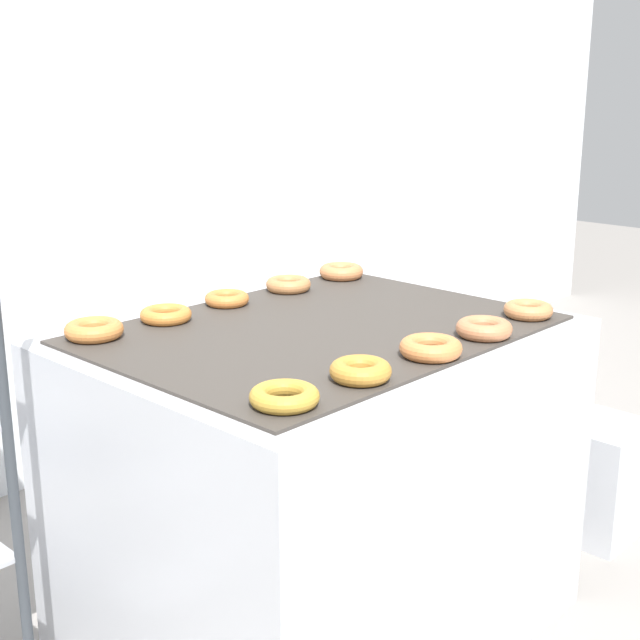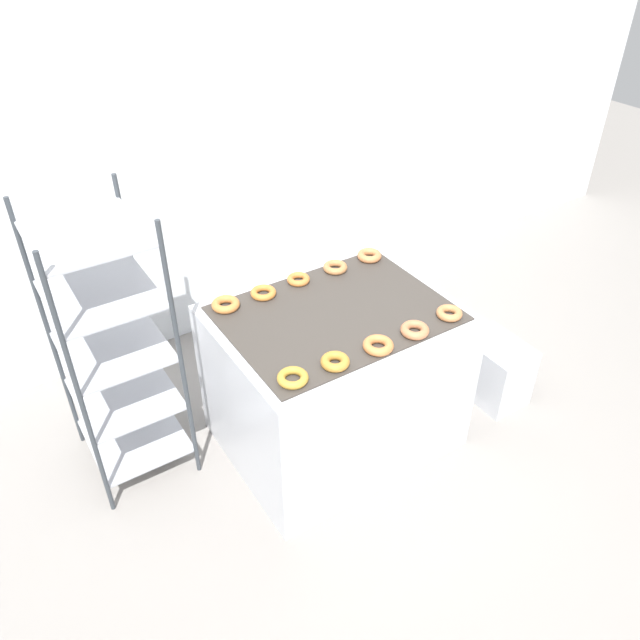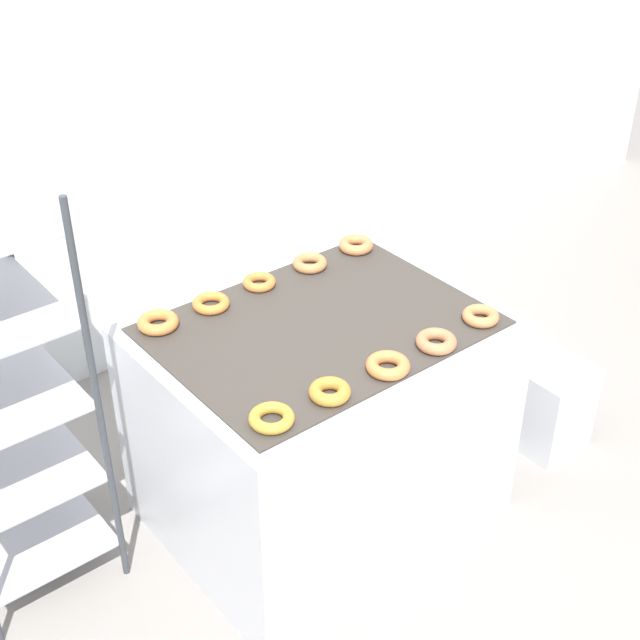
# 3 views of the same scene
# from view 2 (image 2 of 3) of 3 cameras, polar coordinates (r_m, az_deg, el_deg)

# --- Properties ---
(ground_plane) EXTENTS (14.00, 14.00, 0.00)m
(ground_plane) POSITION_cam_2_polar(r_m,az_deg,el_deg) (3.34, 8.48, -17.78)
(ground_plane) COLOR gray
(wall_back) EXTENTS (8.00, 0.05, 2.80)m
(wall_back) POSITION_cam_2_polar(r_m,az_deg,el_deg) (4.01, -10.15, 16.80)
(wall_back) COLOR silver
(wall_back) RESTS_ON ground_plane
(fryer_machine) EXTENTS (1.20, 0.94, 0.87)m
(fryer_machine) POSITION_cam_2_polar(r_m,az_deg,el_deg) (3.40, 1.38, -5.32)
(fryer_machine) COLOR #B7BABF
(fryer_machine) RESTS_ON ground_plane
(baking_rack_cart) EXTENTS (0.50, 0.59, 1.52)m
(baking_rack_cart) POSITION_cam_2_polar(r_m,az_deg,el_deg) (3.24, -18.39, -2.33)
(baking_rack_cart) COLOR #33383D
(baking_rack_cart) RESTS_ON ground_plane
(glaze_bin) EXTENTS (0.29, 0.40, 0.39)m
(glaze_bin) POSITION_cam_2_polar(r_m,az_deg,el_deg) (3.97, 15.66, -4.42)
(glaze_bin) COLOR #B7BABF
(glaze_bin) RESTS_ON ground_plane
(donut_near_leftmost) EXTENTS (0.14, 0.14, 0.04)m
(donut_near_leftmost) POSITION_cam_2_polar(r_m,az_deg,el_deg) (2.72, -2.51, -5.30)
(donut_near_leftmost) COLOR #AB812D
(donut_near_leftmost) RESTS_ON fryer_machine
(donut_near_left) EXTENTS (0.13, 0.13, 0.04)m
(donut_near_left) POSITION_cam_2_polar(r_m,az_deg,el_deg) (2.79, 1.39, -3.83)
(donut_near_left) COLOR #AC752C
(donut_near_left) RESTS_ON fryer_machine
(donut_near_center) EXTENTS (0.14, 0.14, 0.04)m
(donut_near_center) POSITION_cam_2_polar(r_m,az_deg,el_deg) (2.90, 5.29, -2.35)
(donut_near_center) COLOR #BF703B
(donut_near_center) RESTS_ON fryer_machine
(donut_near_right) EXTENTS (0.14, 0.14, 0.04)m
(donut_near_right) POSITION_cam_2_polar(r_m,az_deg,el_deg) (3.01, 8.66, -0.91)
(donut_near_right) COLOR #A86842
(donut_near_right) RESTS_ON fryer_machine
(donut_near_rightmost) EXTENTS (0.13, 0.13, 0.04)m
(donut_near_rightmost) POSITION_cam_2_polar(r_m,az_deg,el_deg) (3.16, 11.74, 0.61)
(donut_near_rightmost) COLOR #B07042
(donut_near_rightmost) RESTS_ON fryer_machine
(donut_far_leftmost) EXTENTS (0.14, 0.14, 0.04)m
(donut_far_leftmost) POSITION_cam_2_polar(r_m,az_deg,el_deg) (3.19, -8.62, 1.42)
(donut_far_leftmost) COLOR #BE7236
(donut_far_leftmost) RESTS_ON fryer_machine
(donut_far_left) EXTENTS (0.13, 0.13, 0.04)m
(donut_far_left) POSITION_cam_2_polar(r_m,az_deg,el_deg) (3.27, -5.21, 2.50)
(donut_far_left) COLOR #BE712F
(donut_far_left) RESTS_ON fryer_machine
(donut_far_center) EXTENTS (0.12, 0.12, 0.03)m
(donut_far_center) POSITION_cam_2_polar(r_m,az_deg,el_deg) (3.37, -1.99, 3.74)
(donut_far_center) COLOR #BB6C31
(donut_far_center) RESTS_ON fryer_machine
(donut_far_right) EXTENTS (0.13, 0.13, 0.04)m
(donut_far_right) POSITION_cam_2_polar(r_m,az_deg,el_deg) (3.47, 1.40, 4.84)
(donut_far_right) COLOR #A86D3F
(donut_far_right) RESTS_ON fryer_machine
(donut_far_rightmost) EXTENTS (0.14, 0.14, 0.04)m
(donut_far_rightmost) POSITION_cam_2_polar(r_m,az_deg,el_deg) (3.59, 4.54, 5.89)
(donut_far_rightmost) COLOR #B76F42
(donut_far_rightmost) RESTS_ON fryer_machine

